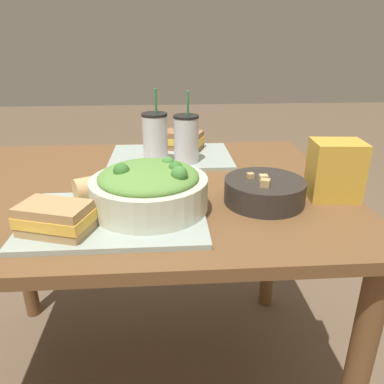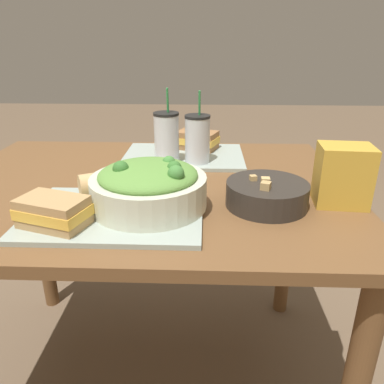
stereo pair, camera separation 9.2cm
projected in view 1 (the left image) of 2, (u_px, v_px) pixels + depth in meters
name	position (u px, v px, depth m)	size (l,w,h in m)	color
ground_plane	(149.00, 377.00, 1.38)	(12.00, 12.00, 0.00)	brown
dining_table	(139.00, 218.00, 1.13)	(1.18, 0.89, 0.76)	brown
tray_near	(116.00, 218.00, 0.87)	(0.41, 0.30, 0.01)	#99A89E
tray_far	(171.00, 157.00, 1.31)	(0.41, 0.30, 0.01)	#99A89E
salad_bowl	(149.00, 187.00, 0.88)	(0.28, 0.28, 0.12)	beige
soup_bowl	(264.00, 190.00, 0.95)	(0.20, 0.20, 0.08)	#2D2823
sandwich_near	(55.00, 218.00, 0.78)	(0.17, 0.13, 0.06)	tan
baguette_near	(102.00, 186.00, 0.96)	(0.15, 0.12, 0.06)	tan
sandwich_far	(183.00, 140.00, 1.37)	(0.17, 0.14, 0.06)	olive
drink_cup_dark	(155.00, 140.00, 1.20)	(0.08, 0.08, 0.24)	silver
drink_cup_red	(186.00, 140.00, 1.21)	(0.08, 0.08, 0.23)	silver
chip_bag	(335.00, 170.00, 0.97)	(0.13, 0.11, 0.15)	gold
napkin_folded	(142.00, 183.00, 1.09)	(0.19, 0.15, 0.00)	silver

